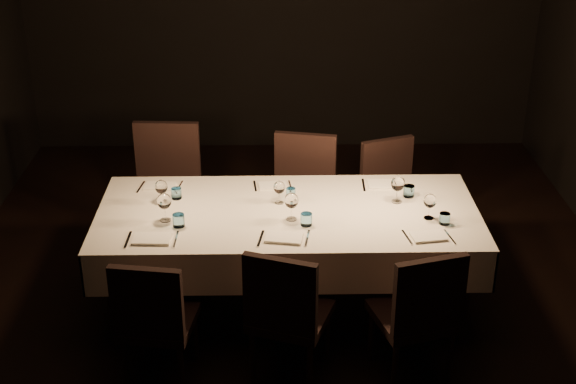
{
  "coord_description": "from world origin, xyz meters",
  "views": [
    {
      "loc": [
        -0.09,
        -4.71,
        3.17
      ],
      "look_at": [
        0.0,
        0.0,
        0.9
      ],
      "focal_mm": 50.0,
      "sensor_mm": 36.0,
      "label": 1
    }
  ],
  "objects_px": {
    "chair_near_center": "(286,310)",
    "chair_far_right": "(391,192)",
    "chair_near_right": "(419,311)",
    "chair_far_left": "(166,186)",
    "chair_near_left": "(154,317)",
    "chair_far_center": "(302,193)",
    "dining_table": "(288,221)"
  },
  "relations": [
    {
      "from": "chair_near_right",
      "to": "chair_far_center",
      "type": "distance_m",
      "value": 1.66
    },
    {
      "from": "chair_far_right",
      "to": "chair_far_left",
      "type": "bearing_deg",
      "value": 160.01
    },
    {
      "from": "dining_table",
      "to": "chair_near_center",
      "type": "relative_size",
      "value": 2.76
    },
    {
      "from": "chair_near_right",
      "to": "chair_near_center",
      "type": "bearing_deg",
      "value": -17.29
    },
    {
      "from": "chair_near_center",
      "to": "chair_far_right",
      "type": "xyz_separation_m",
      "value": [
        0.84,
        1.61,
        -0.01
      ]
    },
    {
      "from": "chair_near_center",
      "to": "chair_far_right",
      "type": "relative_size",
      "value": 1.02
    },
    {
      "from": "chair_far_left",
      "to": "chair_near_right",
      "type": "bearing_deg",
      "value": -40.96
    },
    {
      "from": "chair_near_right",
      "to": "chair_far_left",
      "type": "xyz_separation_m",
      "value": [
        -1.67,
        1.62,
        0.06
      ]
    },
    {
      "from": "chair_near_center",
      "to": "chair_far_center",
      "type": "bearing_deg",
      "value": -75.54
    },
    {
      "from": "chair_near_center",
      "to": "chair_far_left",
      "type": "relative_size",
      "value": 0.88
    },
    {
      "from": "chair_far_left",
      "to": "chair_far_center",
      "type": "relative_size",
      "value": 1.06
    },
    {
      "from": "chair_near_right",
      "to": "chair_far_right",
      "type": "distance_m",
      "value": 1.63
    },
    {
      "from": "chair_near_right",
      "to": "chair_far_right",
      "type": "height_order",
      "value": "chair_near_right"
    },
    {
      "from": "chair_far_right",
      "to": "chair_near_center",
      "type": "bearing_deg",
      "value": -137.72
    },
    {
      "from": "chair_near_center",
      "to": "chair_far_left",
      "type": "height_order",
      "value": "chair_far_left"
    },
    {
      "from": "chair_near_left",
      "to": "chair_far_center",
      "type": "distance_m",
      "value": 1.79
    },
    {
      "from": "chair_near_left",
      "to": "chair_far_center",
      "type": "height_order",
      "value": "chair_far_center"
    },
    {
      "from": "chair_near_left",
      "to": "chair_near_right",
      "type": "xyz_separation_m",
      "value": [
        1.55,
        0.01,
        0.02
      ]
    },
    {
      "from": "chair_near_left",
      "to": "chair_far_right",
      "type": "relative_size",
      "value": 0.98
    },
    {
      "from": "dining_table",
      "to": "chair_near_right",
      "type": "height_order",
      "value": "chair_near_right"
    },
    {
      "from": "dining_table",
      "to": "chair_far_right",
      "type": "distance_m",
      "value": 1.18
    },
    {
      "from": "chair_near_center",
      "to": "chair_near_right",
      "type": "distance_m",
      "value": 0.78
    },
    {
      "from": "chair_near_left",
      "to": "chair_far_left",
      "type": "distance_m",
      "value": 1.63
    },
    {
      "from": "dining_table",
      "to": "chair_far_right",
      "type": "bearing_deg",
      "value": 45.6
    },
    {
      "from": "chair_near_left",
      "to": "chair_far_left",
      "type": "height_order",
      "value": "chair_far_left"
    },
    {
      "from": "chair_far_right",
      "to": "chair_near_left",
      "type": "bearing_deg",
      "value": -154.84
    },
    {
      "from": "chair_near_right",
      "to": "chair_far_left",
      "type": "bearing_deg",
      "value": -60.23
    },
    {
      "from": "chair_far_right",
      "to": "chair_far_center",
      "type": "bearing_deg",
      "value": 167.88
    },
    {
      "from": "chair_near_center",
      "to": "chair_near_right",
      "type": "height_order",
      "value": "same"
    },
    {
      "from": "chair_far_center",
      "to": "chair_far_right",
      "type": "bearing_deg",
      "value": 19.93
    },
    {
      "from": "chair_far_center",
      "to": "chair_near_left",
      "type": "bearing_deg",
      "value": -109.15
    },
    {
      "from": "chair_near_left",
      "to": "chair_far_right",
      "type": "xyz_separation_m",
      "value": [
        1.61,
        1.63,
        0.01
      ]
    }
  ]
}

